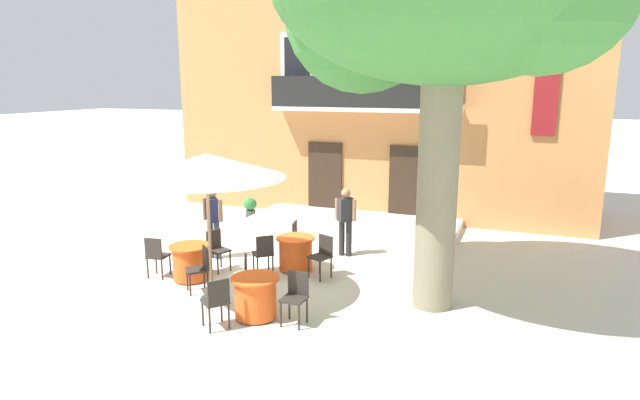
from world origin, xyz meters
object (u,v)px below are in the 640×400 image
Objects in this scene: cafe_chair_front_2 at (252,275)px; cafe_chair_near_tree_1 at (322,253)px; cafe_table_near_tree at (296,253)px; ground_planter_left at (250,207)px; cafe_table_middle at (190,262)px; cafe_chair_middle_2 at (200,266)px; cafe_umbrella at (206,166)px; cafe_chair_middle_1 at (156,254)px; cafe_chair_front_0 at (217,300)px; cafe_chair_near_tree_0 at (264,252)px; cafe_chair_front_1 at (296,294)px; pedestrian_mid_plaza at (213,219)px; pedestrian_near_entrance at (345,218)px; cafe_chair_near_tree_2 at (299,238)px; cafe_chair_middle_0 at (217,247)px; cafe_table_front at (256,297)px.

cafe_chair_near_tree_1 is at bearing 65.69° from cafe_chair_front_2.
ground_planter_left is at bearing 129.97° from cafe_table_near_tree.
cafe_chair_front_2 is at bearing -17.65° from cafe_table_middle.
cafe_umbrella is (0.47, -0.35, 2.08)m from cafe_chair_middle_2.
cafe_chair_front_0 is (2.52, -1.67, 0.00)m from cafe_chair_middle_1.
cafe_chair_near_tree_0 reaches higher than ground_planter_left.
pedestrian_mid_plaza is at bearing 141.74° from cafe_chair_front_1.
pedestrian_mid_plaza is at bearing 122.81° from cafe_chair_front_0.
cafe_chair_front_0 reaches higher than ground_planter_left.
pedestrian_near_entrance is (0.76, 3.31, 0.40)m from cafe_chair_front_2.
cafe_chair_middle_2 is (-1.97, -1.65, 0.00)m from cafe_chair_near_tree_1.
cafe_table_near_tree is 3.22m from cafe_chair_front_0.
cafe_umbrella is at bearing 171.02° from cafe_chair_front_1.
cafe_chair_middle_2 is at bearing 131.87° from cafe_chair_front_0.
cafe_chair_front_2 is (1.76, -0.56, 0.14)m from cafe_table_middle.
pedestrian_mid_plaza is (-3.25, 2.56, 0.43)m from cafe_chair_front_1.
ground_planter_left is at bearing 111.97° from cafe_umbrella.
cafe_chair_near_tree_2 is at bearing 93.64° from cafe_chair_front_2.
cafe_chair_middle_0 is at bearing -135.48° from cafe_chair_near_tree_2.
pedestrian_near_entrance is (-0.02, 1.59, 0.40)m from cafe_chair_near_tree_1.
cafe_chair_front_0 is 1.00× the size of cafe_chair_front_2.
cafe_chair_near_tree_1 is 2.39m from cafe_table_front.
cafe_chair_middle_0 is 3.01m from cafe_chair_front_0.
cafe_chair_near_tree_2 is at bearing 19.25° from pedestrian_mid_plaza.
cafe_chair_near_tree_2 is at bearing 44.21° from cafe_chair_middle_1.
cafe_chair_middle_1 is at bearing 160.65° from cafe_table_front.
ground_planter_left is 0.38× the size of pedestrian_mid_plaza.
cafe_table_front is 3.67m from pedestrian_mid_plaza.
pedestrian_near_entrance is at bearing 24.93° from pedestrian_mid_plaza.
cafe_chair_near_tree_2 is 0.55× the size of pedestrian_near_entrance.
cafe_chair_middle_2 is 1.00× the size of cafe_chair_front_0.
pedestrian_near_entrance reaches higher than cafe_table_near_tree.
cafe_chair_near_tree_1 is 3.09m from cafe_chair_front_0.
cafe_umbrella reaches higher than cafe_chair_near_tree_2.
cafe_table_middle is at bearing -132.53° from pedestrian_near_entrance.
cafe_chair_middle_1 is at bearing 146.52° from cafe_chair_front_0.
pedestrian_near_entrance reaches higher than cafe_table_middle.
cafe_chair_middle_0 is at bearing 140.53° from cafe_chair_front_2.
cafe_table_near_tree is 2.25m from cafe_chair_middle_2.
cafe_table_near_tree is 3.23m from cafe_umbrella.
cafe_umbrella is (-1.13, 0.36, 2.22)m from cafe_table_front.
cafe_chair_near_tree_1 is at bearing -5.33° from pedestrian_mid_plaza.
cafe_chair_front_2 is at bearing -43.70° from pedestrian_mid_plaza.
cafe_umbrella is at bearing -99.44° from cafe_chair_near_tree_0.
cafe_chair_middle_2 is 0.31× the size of cafe_umbrella.
cafe_chair_near_tree_1 reaches higher than cafe_table_middle.
cafe_umbrella is 1.71× the size of pedestrian_mid_plaza.
cafe_chair_near_tree_0 is 1.56m from cafe_table_middle.
cafe_table_middle is 3.14m from cafe_chair_front_1.
pedestrian_near_entrance is (3.26, 2.92, 0.40)m from cafe_chair_middle_1.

